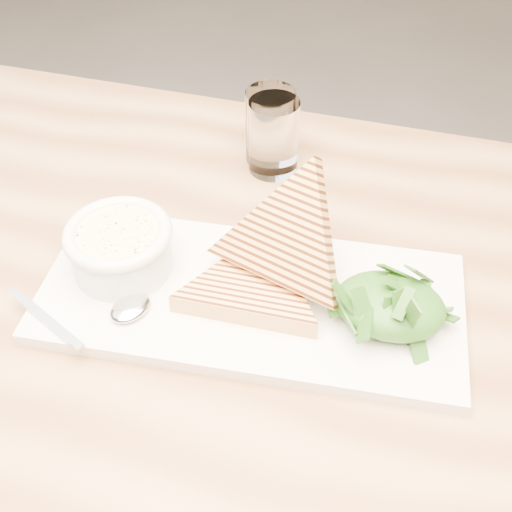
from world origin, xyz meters
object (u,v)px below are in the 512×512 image
(platter, at_px, (251,298))
(glass_near, at_px, (270,126))
(table_top, at_px, (185,289))
(soup_bowl, at_px, (122,253))
(glass_far, at_px, (274,136))

(platter, xyz_separation_m, glass_near, (-0.05, 0.25, 0.04))
(table_top, height_order, soup_bowl, soup_bowl)
(table_top, relative_size, glass_near, 11.14)
(platter, xyz_separation_m, soup_bowl, (-0.14, -0.00, 0.03))
(glass_far, bearing_deg, table_top, -100.78)
(soup_bowl, relative_size, glass_far, 1.08)
(soup_bowl, xyz_separation_m, glass_near, (0.09, 0.26, 0.01))
(glass_near, bearing_deg, platter, -78.90)
(platter, bearing_deg, glass_near, 101.10)
(table_top, xyz_separation_m, platter, (0.08, -0.02, 0.03))
(table_top, bearing_deg, soup_bowl, -163.45)
(soup_bowl, bearing_deg, table_top, 16.55)
(glass_near, relative_size, glass_far, 1.00)
(table_top, distance_m, platter, 0.09)
(soup_bowl, relative_size, glass_near, 1.08)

